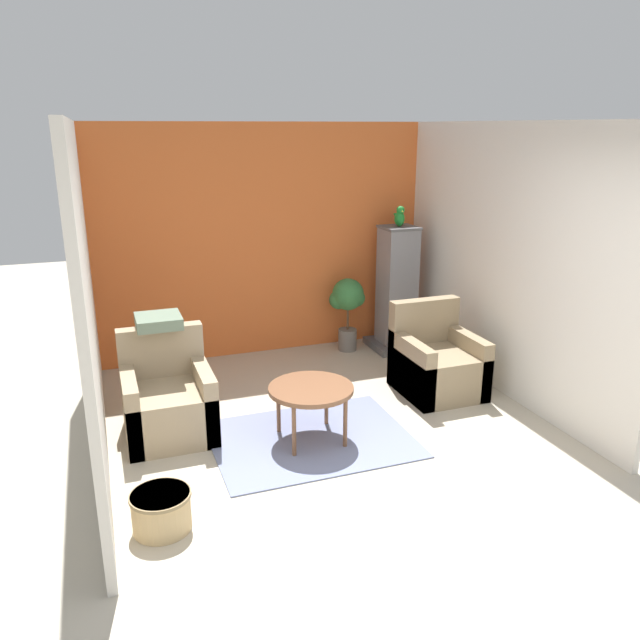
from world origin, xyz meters
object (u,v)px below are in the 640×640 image
at_px(potted_plant, 348,302).
at_px(armchair_left, 168,402).
at_px(birdcage, 397,292).
at_px(armchair_right, 436,364).
at_px(parrot, 399,217).
at_px(coffee_table, 311,392).
at_px(wicker_basket, 161,510).

bearing_deg(potted_plant, armchair_left, -147.59).
relative_size(armchair_left, birdcage, 0.61).
height_order(armchair_right, parrot, parrot).
distance_m(armchair_left, potted_plant, 2.70).
bearing_deg(birdcage, coffee_table, -132.73).
bearing_deg(potted_plant, wicker_basket, -131.47).
xyz_separation_m(armchair_left, birdcage, (2.84, 1.32, 0.40)).
bearing_deg(birdcage, armchair_left, -155.04).
distance_m(armchair_right, potted_plant, 1.52).
bearing_deg(armchair_right, coffee_table, -160.41).
xyz_separation_m(armchair_left, parrot, (2.84, 1.32, 1.29)).
distance_m(armchair_right, parrot, 1.86).
height_order(birdcage, parrot, parrot).
xyz_separation_m(coffee_table, parrot, (1.72, 1.87, 1.13)).
height_order(birdcage, wicker_basket, birdcage).
bearing_deg(armchair_left, wicker_basket, -98.99).
height_order(coffee_table, birdcage, birdcage).
distance_m(coffee_table, wicker_basket, 1.60).
height_order(armchair_left, armchair_right, same).
bearing_deg(potted_plant, parrot, -10.81).
distance_m(parrot, wicker_basket, 4.32).
height_order(armchair_right, birdcage, birdcage).
xyz_separation_m(parrot, wicker_basket, (-3.06, -2.69, -1.43)).
relative_size(armchair_left, parrot, 3.74).
bearing_deg(wicker_basket, potted_plant, 48.53).
bearing_deg(armchair_left, potted_plant, 32.41).
relative_size(armchair_left, wicker_basket, 2.19).
bearing_deg(birdcage, armchair_right, -98.88).
height_order(armchair_left, parrot, parrot).
bearing_deg(parrot, armchair_right, -98.87).
height_order(coffee_table, armchair_left, armchair_left).
height_order(coffee_table, armchair_right, armchair_right).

